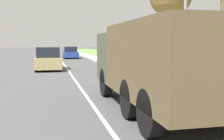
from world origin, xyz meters
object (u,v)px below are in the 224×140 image
object	(u,v)px
car_nearest_ahead	(48,60)
car_second_ahead	(70,53)
military_truck	(160,61)
pickup_truck	(224,68)

from	to	relation	value
car_nearest_ahead	car_second_ahead	world-z (taller)	car_nearest_ahead
military_truck	pickup_truck	distance (m)	6.34
car_nearest_ahead	car_second_ahead	distance (m)	15.85
car_nearest_ahead	pickup_truck	world-z (taller)	pickup_truck
pickup_truck	car_second_ahead	bearing A→B (deg)	101.82
pickup_truck	military_truck	bearing A→B (deg)	-141.69
car_second_ahead	pickup_truck	bearing A→B (deg)	-78.18
car_second_ahead	pickup_truck	size ratio (longest dim) A/B	0.72
military_truck	car_nearest_ahead	xyz separation A→B (m)	(-3.36, 14.19, -0.76)
car_second_ahead	military_truck	bearing A→B (deg)	-89.11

